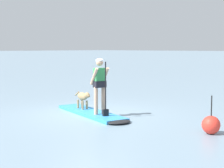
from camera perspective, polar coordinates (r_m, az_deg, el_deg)
name	(u,v)px	position (r m, az deg, el deg)	size (l,w,h in m)	color
ground_plane	(91,114)	(11.54, -3.42, -4.82)	(400.00, 400.00, 0.00)	gray
paddleboard	(94,114)	(11.33, -2.87, -4.75)	(3.63, 1.63, 0.10)	#338CD8
person_paddler	(100,82)	(10.86, -1.93, 0.30)	(0.66, 0.56, 1.70)	tan
dog	(83,97)	(11.91, -4.62, -2.09)	(1.01, 0.37, 0.58)	#997A51
marker_buoy	(211,125)	(9.22, 15.43, -6.26)	(0.46, 0.46, 0.96)	red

